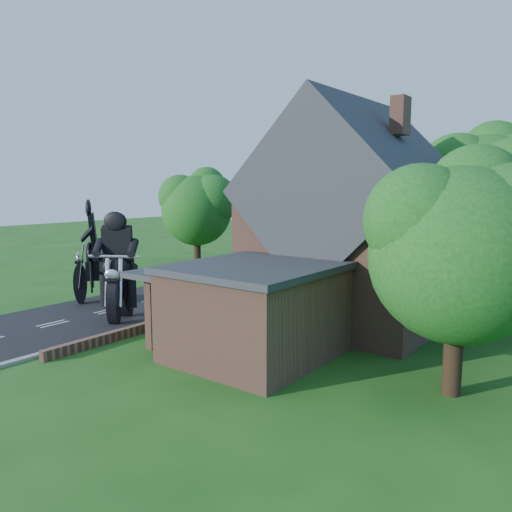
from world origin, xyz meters
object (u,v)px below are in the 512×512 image
Objects in this scene: annex at (253,309)px; motorcycle_follow at (96,288)px; motorcycle_lead at (120,305)px; house at (354,228)px; garden_wall at (237,301)px.

motorcycle_follow is at bearing 172.51° from annex.
house is at bearing -171.50° from motorcycle_lead.
house reaches higher than motorcycle_follow.
house is 11.45m from motorcycle_lead.
garden_wall is 2.15× the size of house.
garden_wall is 3.12× the size of annex.
garden_wall is 7.52m from house.
annex is (5.57, -5.80, 1.57)m from garden_wall.
motorcycle_lead is at bearing 179.55° from annex.
annex is at bearing -46.16° from garden_wall.
garden_wall is 12.29× the size of motorcycle_follow.
annex is 4.30× the size of motorcycle_lead.
motorcycle_lead is 4.28m from motorcycle_follow.
garden_wall is 6.22m from motorcycle_lead.
house is 1.45× the size of annex.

